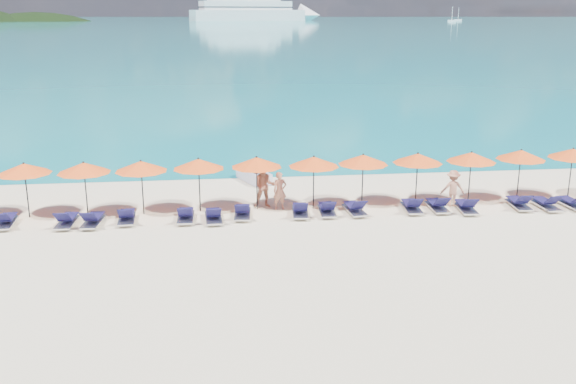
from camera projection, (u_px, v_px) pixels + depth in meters
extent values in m
plane|color=beige|center=(298.00, 248.00, 22.44)|extent=(1400.00, 1400.00, 0.00)
cube|color=#1FA9B2|center=(213.00, 20.00, 653.41)|extent=(1600.00, 1300.00, 0.01)
ellipsoid|color=black|center=(40.00, 63.00, 550.59)|extent=(162.00, 126.00, 85.50)
cube|color=white|center=(248.00, 15.00, 567.82)|extent=(103.76, 51.74, 9.39)
cone|color=white|center=(310.00, 15.00, 593.84)|extent=(26.32, 26.32, 20.67)
cube|color=white|center=(246.00, 5.00, 564.73)|extent=(83.32, 42.28, 7.52)
cube|color=black|center=(246.00, 7.00, 565.12)|extent=(84.36, 42.80, 0.85)
cube|color=black|center=(246.00, 3.00, 564.22)|extent=(82.28, 41.76, 0.85)
cube|color=white|center=(452.00, 21.00, 507.97)|extent=(6.40, 2.13, 1.71)
cylinder|color=white|center=(452.00, 14.00, 506.46)|extent=(0.38, 0.38, 10.67)
cube|color=white|center=(458.00, 20.00, 555.02)|extent=(6.30, 2.10, 1.68)
cylinder|color=white|center=(458.00, 14.00, 553.54)|extent=(0.38, 0.38, 10.50)
cube|color=silver|center=(254.00, 176.00, 31.14)|extent=(1.68, 2.46, 0.53)
cube|color=black|center=(255.00, 169.00, 30.87)|extent=(0.81, 1.07, 0.34)
cylinder|color=black|center=(248.00, 163.00, 31.48)|extent=(0.51, 0.25, 0.06)
imported|color=tan|center=(280.00, 191.00, 26.67)|extent=(0.63, 0.47, 1.58)
imported|color=tan|center=(264.00, 186.00, 26.92)|extent=(0.95, 0.61, 1.85)
imported|color=tan|center=(453.00, 188.00, 27.09)|extent=(1.07, 0.61, 1.56)
cylinder|color=black|center=(27.00, 191.00, 25.49)|extent=(0.05, 0.05, 2.20)
cone|color=#FF5719|center=(24.00, 169.00, 25.24)|extent=(2.10, 2.10, 0.42)
sphere|color=black|center=(24.00, 163.00, 25.18)|extent=(0.08, 0.08, 0.08)
cylinder|color=black|center=(86.00, 190.00, 25.63)|extent=(0.05, 0.05, 2.20)
cone|color=#FF5719|center=(84.00, 168.00, 25.38)|extent=(2.10, 2.10, 0.42)
sphere|color=black|center=(83.00, 162.00, 25.32)|extent=(0.08, 0.08, 0.08)
cylinder|color=black|center=(142.00, 188.00, 25.90)|extent=(0.05, 0.05, 2.20)
cone|color=#FF5719|center=(141.00, 166.00, 25.65)|extent=(2.10, 2.10, 0.42)
sphere|color=black|center=(141.00, 161.00, 25.59)|extent=(0.08, 0.08, 0.08)
cylinder|color=black|center=(199.00, 186.00, 26.28)|extent=(0.05, 0.05, 2.20)
cone|color=#FF5719|center=(199.00, 164.00, 26.03)|extent=(2.10, 2.10, 0.42)
sphere|color=black|center=(198.00, 158.00, 25.97)|extent=(0.08, 0.08, 0.08)
cylinder|color=black|center=(257.00, 184.00, 26.58)|extent=(0.05, 0.05, 2.20)
cone|color=#FF5719|center=(257.00, 162.00, 26.33)|extent=(2.10, 2.10, 0.42)
sphere|color=black|center=(257.00, 157.00, 26.27)|extent=(0.08, 0.08, 0.08)
cylinder|color=black|center=(314.00, 183.00, 26.67)|extent=(0.05, 0.05, 2.20)
cone|color=#FF5719|center=(314.00, 162.00, 26.42)|extent=(2.10, 2.10, 0.42)
sphere|color=black|center=(314.00, 156.00, 26.36)|extent=(0.08, 0.08, 0.08)
cylinder|color=black|center=(362.00, 181.00, 27.03)|extent=(0.05, 0.05, 2.20)
cone|color=#FF5719|center=(363.00, 159.00, 26.78)|extent=(2.10, 2.10, 0.42)
sphere|color=black|center=(363.00, 154.00, 26.72)|extent=(0.08, 0.08, 0.08)
cylinder|color=black|center=(417.00, 179.00, 27.26)|extent=(0.05, 0.05, 2.20)
cone|color=#FF5719|center=(418.00, 158.00, 27.01)|extent=(2.10, 2.10, 0.42)
sphere|color=black|center=(418.00, 153.00, 26.95)|extent=(0.08, 0.08, 0.08)
cylinder|color=black|center=(470.00, 178.00, 27.49)|extent=(0.05, 0.05, 2.20)
cone|color=#FF5719|center=(471.00, 157.00, 27.24)|extent=(2.10, 2.10, 0.42)
sphere|color=black|center=(472.00, 152.00, 27.18)|extent=(0.08, 0.08, 0.08)
cylinder|color=black|center=(519.00, 175.00, 27.94)|extent=(0.05, 0.05, 2.20)
cone|color=#FF5719|center=(521.00, 155.00, 27.69)|extent=(2.10, 2.10, 0.42)
sphere|color=black|center=(521.00, 150.00, 27.63)|extent=(0.08, 0.08, 0.08)
cylinder|color=black|center=(570.00, 174.00, 28.21)|extent=(0.05, 0.05, 2.20)
cone|color=#FF5719|center=(573.00, 153.00, 27.96)|extent=(2.10, 2.10, 0.42)
sphere|color=black|center=(574.00, 148.00, 27.90)|extent=(0.08, 0.08, 0.08)
cube|color=silver|center=(6.00, 223.00, 24.67)|extent=(0.73, 1.74, 0.06)
cube|color=#141241|center=(7.00, 217.00, 24.86)|extent=(0.62, 1.13, 0.04)
cube|color=#141241|center=(1.00, 217.00, 24.04)|extent=(0.58, 0.57, 0.43)
cube|color=silver|center=(67.00, 222.00, 24.72)|extent=(0.70, 1.73, 0.06)
cube|color=#141241|center=(68.00, 216.00, 24.92)|extent=(0.60, 1.13, 0.04)
cube|color=#141241|center=(62.00, 217.00, 24.08)|extent=(0.58, 0.56, 0.43)
cube|color=silver|center=(93.00, 222.00, 24.77)|extent=(0.77, 1.75, 0.06)
cube|color=#141241|center=(94.00, 216.00, 24.97)|extent=(0.65, 1.14, 0.04)
cube|color=#141241|center=(88.00, 216.00, 24.13)|extent=(0.60, 0.58, 0.43)
cube|color=silver|center=(127.00, 219.00, 25.16)|extent=(0.73, 1.74, 0.06)
cube|color=#141241|center=(127.00, 213.00, 25.36)|extent=(0.62, 1.13, 0.04)
cube|color=#141241|center=(125.00, 213.00, 24.53)|extent=(0.58, 0.57, 0.43)
cube|color=silver|center=(186.00, 217.00, 25.32)|extent=(0.64, 1.71, 0.06)
cube|color=#141241|center=(186.00, 212.00, 25.52)|extent=(0.56, 1.11, 0.04)
cube|color=#141241|center=(185.00, 212.00, 24.68)|extent=(0.56, 0.54, 0.43)
cube|color=silver|center=(214.00, 218.00, 25.26)|extent=(0.70, 1.73, 0.06)
cube|color=#141241|center=(213.00, 212.00, 25.46)|extent=(0.60, 1.12, 0.04)
cube|color=#141241|center=(214.00, 212.00, 24.63)|extent=(0.57, 0.56, 0.43)
cube|color=silver|center=(242.00, 214.00, 25.75)|extent=(0.76, 1.75, 0.06)
cube|color=#141241|center=(243.00, 208.00, 25.95)|extent=(0.64, 1.14, 0.04)
cube|color=#141241|center=(242.00, 208.00, 25.11)|extent=(0.59, 0.58, 0.43)
cube|color=silver|center=(300.00, 212.00, 25.97)|extent=(0.76, 1.75, 0.06)
cube|color=#141241|center=(300.00, 207.00, 26.16)|extent=(0.64, 1.14, 0.04)
cube|color=#141241|center=(301.00, 207.00, 25.33)|extent=(0.59, 0.58, 0.43)
cube|color=silver|center=(327.00, 211.00, 26.13)|extent=(0.70, 1.73, 0.06)
cube|color=#141241|center=(326.00, 205.00, 26.33)|extent=(0.60, 1.13, 0.04)
cube|color=#141241|center=(329.00, 205.00, 25.49)|extent=(0.58, 0.56, 0.43)
cube|color=silver|center=(355.00, 210.00, 26.23)|extent=(0.78, 1.75, 0.06)
cube|color=#141241|center=(353.00, 205.00, 26.42)|extent=(0.65, 1.15, 0.04)
cube|color=#141241|center=(359.00, 204.00, 25.60)|extent=(0.60, 0.59, 0.43)
cube|color=silver|center=(412.00, 208.00, 26.53)|extent=(0.74, 1.74, 0.06)
cube|color=#141241|center=(410.00, 203.00, 26.73)|extent=(0.63, 1.14, 0.04)
cube|color=#141241|center=(415.00, 202.00, 25.89)|extent=(0.59, 0.57, 0.43)
cube|color=silver|center=(437.00, 207.00, 26.64)|extent=(0.65, 1.71, 0.06)
cube|color=#141241|center=(436.00, 202.00, 26.84)|extent=(0.57, 1.11, 0.04)
cube|color=#141241|center=(442.00, 201.00, 26.00)|extent=(0.56, 0.55, 0.43)
cube|color=silver|center=(466.00, 208.00, 26.48)|extent=(0.78, 1.75, 0.06)
cube|color=#141241|center=(464.00, 203.00, 26.68)|extent=(0.65, 1.15, 0.04)
cube|color=#141241|center=(470.00, 203.00, 25.84)|extent=(0.60, 0.59, 0.43)
cube|color=silver|center=(518.00, 205.00, 26.97)|extent=(0.75, 1.74, 0.06)
cube|color=#141241|center=(517.00, 199.00, 27.17)|extent=(0.64, 1.14, 0.04)
cube|color=#141241|center=(525.00, 199.00, 26.33)|extent=(0.59, 0.58, 0.43)
cube|color=silver|center=(546.00, 205.00, 26.88)|extent=(0.66, 1.72, 0.06)
cube|color=#141241|center=(543.00, 200.00, 27.08)|extent=(0.58, 1.11, 0.04)
cube|color=#141241|center=(554.00, 200.00, 26.25)|extent=(0.56, 0.55, 0.43)
cube|color=silver|center=(572.00, 205.00, 26.98)|extent=(0.74, 1.74, 0.06)
cube|color=#141241|center=(569.00, 199.00, 27.17)|extent=(0.63, 1.14, 0.04)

